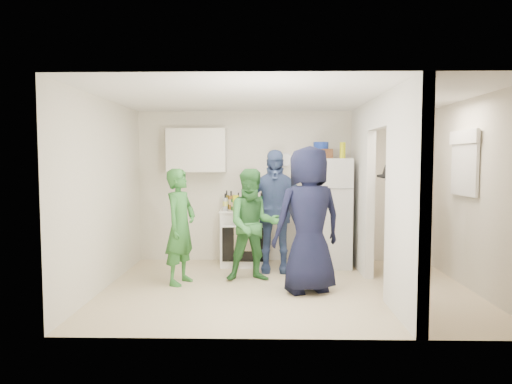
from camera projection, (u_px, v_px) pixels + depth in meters
floor at (287, 289)px, 6.01m from camera, size 4.80×4.80×0.00m
wall_back at (282, 187)px, 7.62m from camera, size 4.80×0.00×4.80m
wall_front at (296, 208)px, 4.23m from camera, size 4.80×0.00×4.80m
wall_left at (104, 194)px, 5.97m from camera, size 0.00×3.40×3.40m
wall_right at (473, 195)px, 5.88m from camera, size 0.00×3.40×3.40m
ceiling at (287, 97)px, 5.84m from camera, size 4.80×4.80×0.00m
partition_pier_back at (362, 189)px, 7.00m from camera, size 0.12×1.20×2.50m
partition_pier_front at (406, 202)px, 4.80m from camera, size 0.12×1.20×2.50m
partition_header at (381, 113)px, 5.83m from camera, size 0.12×1.00×0.40m
stove at (244, 237)px, 7.36m from camera, size 0.75×0.63×0.90m
upper_cabinet at (197, 150)px, 7.43m from camera, size 0.95×0.34×0.70m
fridge at (327, 212)px, 7.27m from camera, size 0.71×0.69×1.72m
wicker_basket at (321, 154)px, 7.26m from camera, size 0.35×0.25×0.15m
blue_bowl at (321, 146)px, 7.25m from camera, size 0.24×0.24×0.11m
yellow_cup_stack_top at (343, 150)px, 7.10m from camera, size 0.09×0.09×0.25m
wall_clock at (285, 160)px, 7.57m from camera, size 0.22×0.02×0.22m
spice_shelf at (282, 181)px, 7.56m from camera, size 0.35×0.08×0.03m
nook_window at (466, 163)px, 6.05m from camera, size 0.03×0.70×0.80m
nook_window_frame at (465, 163)px, 6.05m from camera, size 0.04×0.76×0.86m
nook_valance at (464, 137)px, 6.02m from camera, size 0.04×0.82×0.18m
yellow_cup_stack_stove at (236, 203)px, 7.10m from camera, size 0.09×0.09×0.25m
red_cup at (258, 207)px, 7.12m from camera, size 0.09×0.09×0.12m
person_green_left at (180, 226)px, 6.22m from camera, size 0.55×0.67×1.58m
person_green_center at (253, 225)px, 6.37m from camera, size 0.84×0.70×1.57m
person_denim at (274, 211)px, 6.90m from camera, size 1.09×0.47×1.85m
person_navy at (308, 220)px, 5.81m from camera, size 1.07×0.88×1.87m
person_nook at (399, 221)px, 6.36m from camera, size 0.86×1.20×1.68m
bottle_a at (227, 200)px, 7.44m from camera, size 0.07×0.07×0.30m
bottle_b at (234, 203)px, 7.24m from camera, size 0.08×0.08×0.25m
bottle_c at (238, 201)px, 7.49m from camera, size 0.06×0.06×0.26m
bottle_d at (245, 200)px, 7.27m from camera, size 0.07×0.07×0.31m
bottle_e at (251, 199)px, 7.50m from camera, size 0.07×0.07×0.32m
bottle_f at (256, 200)px, 7.34m from camera, size 0.07×0.07×0.32m
bottle_g at (261, 201)px, 7.46m from camera, size 0.06×0.06×0.26m
bottle_h at (225, 202)px, 7.19m from camera, size 0.08×0.08×0.27m
bottle_i at (247, 200)px, 7.43m from camera, size 0.07×0.07×0.30m
bottle_j at (262, 201)px, 7.20m from camera, size 0.06×0.06×0.31m
bottle_k at (231, 200)px, 7.37m from camera, size 0.08×0.08×0.30m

